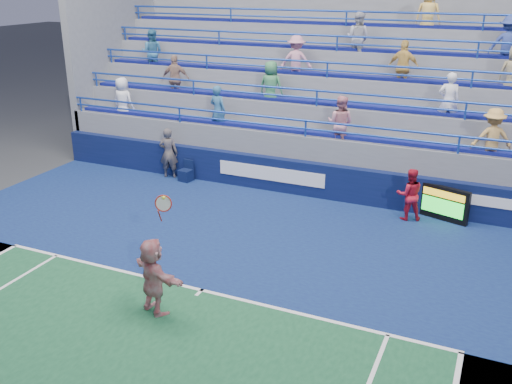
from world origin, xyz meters
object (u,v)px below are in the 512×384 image
at_px(serve_speed_board, 444,204).
at_px(tennis_player, 153,276).
at_px(ball_girl, 410,194).
at_px(judge_chair, 186,175).
at_px(line_judge, 169,153).

distance_m(serve_speed_board, tennis_player, 8.76).
xyz_separation_m(serve_speed_board, ball_girl, (-0.92, -0.35, 0.26)).
relative_size(judge_chair, line_judge, 0.41).
bearing_deg(tennis_player, line_judge, 120.10).
bearing_deg(serve_speed_board, ball_girl, -158.97).
height_order(tennis_player, ball_girl, tennis_player).
xyz_separation_m(serve_speed_board, line_judge, (-9.05, -0.01, 0.37)).
bearing_deg(line_judge, ball_girl, 162.17).
bearing_deg(line_judge, tennis_player, 104.71).
height_order(serve_speed_board, ball_girl, ball_girl).
relative_size(tennis_player, ball_girl, 1.75).
distance_m(judge_chair, line_judge, 0.96).
relative_size(serve_speed_board, tennis_player, 0.53).
bearing_deg(judge_chair, serve_speed_board, 0.73).
height_order(serve_speed_board, tennis_player, tennis_player).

